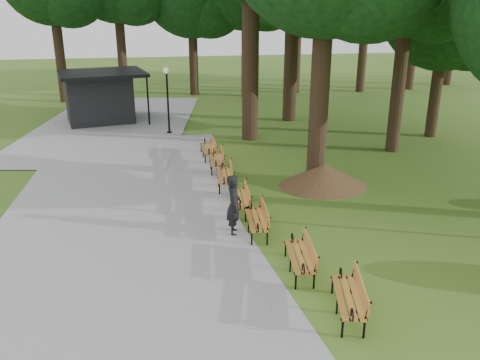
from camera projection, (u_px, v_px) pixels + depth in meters
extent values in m
plane|color=#3A611B|center=(245.00, 222.00, 15.60)|extent=(100.00, 100.00, 0.00)
cube|color=gray|center=(120.00, 194.00, 17.72)|extent=(12.00, 38.00, 0.06)
imported|color=black|center=(234.00, 205.00, 14.48)|extent=(0.54, 0.73, 1.84)
cylinder|color=black|center=(168.00, 104.00, 25.44)|extent=(0.10, 0.10, 3.15)
sphere|color=white|center=(166.00, 70.00, 24.87)|extent=(0.32, 0.32, 0.32)
cone|color=#47301C|center=(323.00, 175.00, 18.45)|extent=(2.77, 2.77, 0.86)
cylinder|color=black|center=(321.00, 75.00, 17.81)|extent=(0.70, 0.70, 8.04)
cylinder|color=black|center=(400.00, 71.00, 21.78)|extent=(0.60, 0.60, 7.23)
cylinder|color=black|center=(251.00, 46.00, 23.44)|extent=(0.80, 0.80, 9.04)
cylinder|color=black|center=(291.00, 48.00, 27.55)|extent=(0.76, 0.76, 8.09)
cylinder|color=black|center=(437.00, 78.00, 24.51)|extent=(0.56, 0.56, 5.86)
sphere|color=black|center=(447.00, 3.00, 23.33)|extent=(6.25, 6.25, 6.25)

